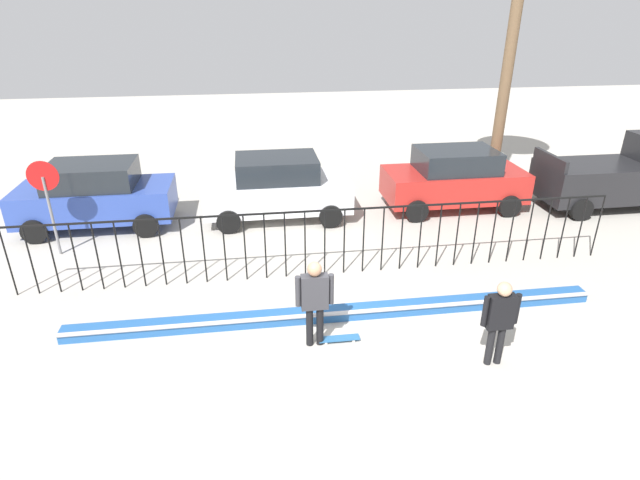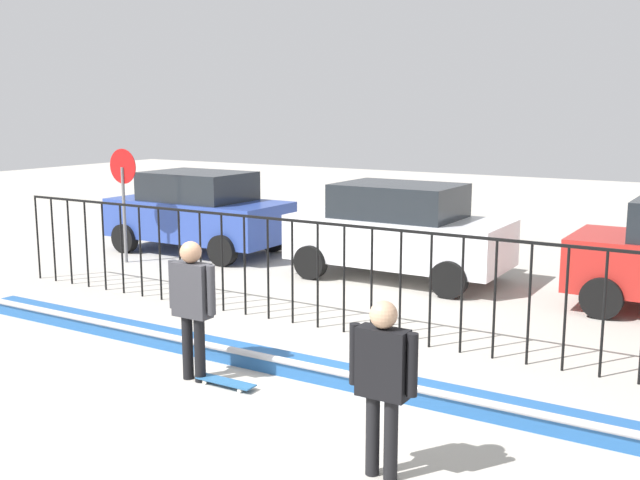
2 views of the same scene
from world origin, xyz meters
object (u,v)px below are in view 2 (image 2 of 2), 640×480
skateboarder (192,298)px  stop_sign (124,190)px  parked_car_blue (198,211)px  parked_car_white (398,231)px  skateboard (226,382)px  camera_operator (383,373)px

skateboarder → stop_sign: size_ratio=0.71×
stop_sign → skateboarder: bearing=-38.2°
skateboarder → parked_car_blue: bearing=150.6°
parked_car_blue → parked_car_white: bearing=-3.6°
skateboarder → stop_sign: bearing=162.4°
parked_car_blue → parked_car_white: size_ratio=1.00×
skateboard → parked_car_blue: (-5.95, 6.51, 0.91)m
skateboard → parked_car_blue: 8.87m
skateboarder → skateboard: bearing=23.5°
parked_car_blue → stop_sign: size_ratio=1.72×
skateboarder → camera_operator: size_ratio=1.05×
parked_car_blue → stop_sign: 1.95m
stop_sign → parked_car_white: bearing=16.1°
parked_car_white → stop_sign: bearing=-165.5°
camera_operator → parked_car_blue: (-8.61, 7.55, -0.04)m
camera_operator → parked_car_white: size_ratio=0.39×
skateboarder → parked_car_white: bearing=113.1°
camera_operator → parked_car_blue: size_ratio=0.39×
parked_car_blue → stop_sign: stop_sign is taller
skateboard → parked_car_white: parked_car_white is taller
parked_car_white → stop_sign: stop_sign is taller
skateboard → parked_car_white: size_ratio=0.19×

